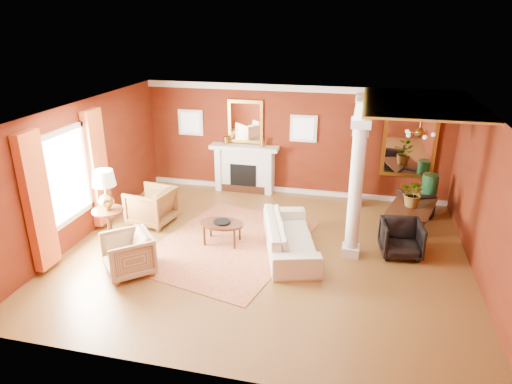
% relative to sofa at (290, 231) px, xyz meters
% --- Properties ---
extents(ground, '(8.00, 8.00, 0.00)m').
position_rel_sofa_xyz_m(ground, '(-0.48, -0.18, -0.46)').
color(ground, brown).
rests_on(ground, ground).
extents(room_shell, '(8.04, 7.04, 2.92)m').
position_rel_sofa_xyz_m(room_shell, '(-0.48, -0.18, 1.55)').
color(room_shell, '#5B1F0C').
rests_on(room_shell, ground).
extents(fireplace, '(1.85, 0.42, 1.29)m').
position_rel_sofa_xyz_m(fireplace, '(-1.78, 3.14, 0.18)').
color(fireplace, white).
rests_on(fireplace, ground).
extents(overmantel_mirror, '(0.95, 0.07, 1.15)m').
position_rel_sofa_xyz_m(overmantel_mirror, '(-1.78, 3.28, 1.44)').
color(overmantel_mirror, gold).
rests_on(overmantel_mirror, fireplace).
extents(flank_window_left, '(0.70, 0.07, 0.70)m').
position_rel_sofa_xyz_m(flank_window_left, '(-3.33, 3.29, 1.34)').
color(flank_window_left, white).
rests_on(flank_window_left, room_shell).
extents(flank_window_right, '(0.70, 0.07, 0.70)m').
position_rel_sofa_xyz_m(flank_window_right, '(-0.23, 3.29, 1.34)').
color(flank_window_right, white).
rests_on(flank_window_right, room_shell).
extents(left_window, '(0.21, 2.55, 2.60)m').
position_rel_sofa_xyz_m(left_window, '(-4.37, -0.78, 0.96)').
color(left_window, white).
rests_on(left_window, room_shell).
extents(column_front, '(0.36, 0.36, 2.80)m').
position_rel_sofa_xyz_m(column_front, '(1.22, 0.12, 0.96)').
color(column_front, white).
rests_on(column_front, ground).
extents(column_back, '(0.36, 0.36, 2.80)m').
position_rel_sofa_xyz_m(column_back, '(1.22, 2.82, 0.96)').
color(column_back, white).
rests_on(column_back, ground).
extents(header_beam, '(0.30, 3.20, 0.32)m').
position_rel_sofa_xyz_m(header_beam, '(1.22, 1.72, 2.16)').
color(header_beam, white).
rests_on(header_beam, column_front).
extents(amber_ceiling, '(2.30, 3.40, 0.04)m').
position_rel_sofa_xyz_m(amber_ceiling, '(2.37, 1.57, 2.41)').
color(amber_ceiling, gold).
rests_on(amber_ceiling, room_shell).
extents(dining_mirror, '(1.30, 0.07, 1.70)m').
position_rel_sofa_xyz_m(dining_mirror, '(2.42, 3.28, 1.09)').
color(dining_mirror, gold).
rests_on(dining_mirror, room_shell).
extents(chandelier, '(0.60, 0.62, 0.75)m').
position_rel_sofa_xyz_m(chandelier, '(2.42, 1.62, 1.78)').
color(chandelier, '#A57F34').
rests_on(chandelier, room_shell).
extents(crown_trim, '(8.00, 0.08, 0.16)m').
position_rel_sofa_xyz_m(crown_trim, '(-0.48, 3.28, 2.36)').
color(crown_trim, white).
rests_on(crown_trim, room_shell).
extents(base_trim, '(8.00, 0.08, 0.12)m').
position_rel_sofa_xyz_m(base_trim, '(-0.48, 3.28, -0.40)').
color(base_trim, white).
rests_on(base_trim, ground).
extents(rug, '(3.54, 4.21, 0.01)m').
position_rel_sofa_xyz_m(rug, '(-1.31, -0.01, -0.46)').
color(rug, maroon).
rests_on(rug, ground).
extents(sofa, '(1.33, 2.48, 0.93)m').
position_rel_sofa_xyz_m(sofa, '(0.00, 0.00, 0.00)').
color(sofa, beige).
rests_on(sofa, ground).
extents(armchair_leopard, '(0.99, 1.04, 0.95)m').
position_rel_sofa_xyz_m(armchair_leopard, '(-3.35, 0.61, 0.01)').
color(armchair_leopard, black).
rests_on(armchair_leopard, ground).
extents(armchair_stripe, '(1.15, 1.15, 0.86)m').
position_rel_sofa_xyz_m(armchair_stripe, '(-2.81, -1.52, -0.03)').
color(armchair_stripe, tan).
rests_on(armchair_stripe, ground).
extents(coffee_table, '(0.94, 0.94, 0.48)m').
position_rel_sofa_xyz_m(coffee_table, '(-1.46, 0.03, -0.04)').
color(coffee_table, black).
rests_on(coffee_table, ground).
extents(coffee_book, '(0.16, 0.09, 0.23)m').
position_rel_sofa_xyz_m(coffee_book, '(-1.50, 0.06, 0.13)').
color(coffee_book, black).
rests_on(coffee_book, coffee_table).
extents(side_table, '(0.65, 0.65, 1.62)m').
position_rel_sofa_xyz_m(side_table, '(-3.79, -0.49, 0.64)').
color(side_table, black).
rests_on(side_table, ground).
extents(dining_table, '(0.97, 1.68, 0.89)m').
position_rel_sofa_xyz_m(dining_table, '(2.53, 1.72, -0.02)').
color(dining_table, black).
rests_on(dining_table, ground).
extents(dining_chair_near, '(0.87, 0.82, 0.80)m').
position_rel_sofa_xyz_m(dining_chair_near, '(2.19, 0.36, -0.07)').
color(dining_chair_near, black).
rests_on(dining_chair_near, ground).
extents(dining_chair_far, '(0.85, 0.82, 0.68)m').
position_rel_sofa_xyz_m(dining_chair_far, '(2.65, 2.47, -0.12)').
color(dining_chair_far, black).
rests_on(dining_chair_far, ground).
extents(green_urn, '(0.42, 0.42, 1.01)m').
position_rel_sofa_xyz_m(green_urn, '(2.94, 2.66, -0.07)').
color(green_urn, '#143F1E').
rests_on(green_urn, ground).
extents(potted_plant, '(0.78, 0.82, 0.50)m').
position_rel_sofa_xyz_m(potted_plant, '(2.48, 1.65, 0.67)').
color(potted_plant, '#26591E').
rests_on(potted_plant, dining_table).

